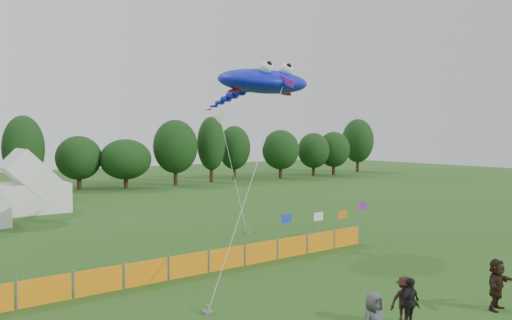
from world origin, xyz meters
TOP-DOWN VIEW (x-y plane):
  - treeline at (1.61, 44.93)m, footprint 104.57×8.78m
  - tent_right at (-2.92, 32.34)m, footprint 5.42×4.34m
  - barrier_fence at (-1.57, 8.85)m, footprint 21.90×0.06m
  - flag_row at (7.18, 9.18)m, footprint 6.73×0.48m
  - spectator_c at (1.42, -0.28)m, footprint 1.19×0.98m
  - spectator_d at (1.33, -0.54)m, footprint 0.98×0.45m
  - spectator_f at (5.19, -1.38)m, footprint 1.76×0.76m
  - stingray_kite at (4.80, 12.14)m, footprint 11.02×14.58m
  - small_kite_white at (9.07, 21.96)m, footprint 5.21×10.50m

SIDE VIEW (x-z plane):
  - barrier_fence at x=-1.57m, z-range 0.00..1.00m
  - spectator_c at x=1.42m, z-range 0.00..1.60m
  - spectator_d at x=1.33m, z-range 0.00..1.63m
  - spectator_f at x=5.19m, z-range 0.00..1.83m
  - flag_row at x=7.18m, z-range 0.30..2.55m
  - tent_right at x=-2.92m, z-range 0.02..3.84m
  - treeline at x=1.61m, z-range 0.00..8.36m
  - small_kite_white at x=9.07m, z-range 1.13..9.44m
  - stingray_kite at x=4.80m, z-range 4.07..14.21m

